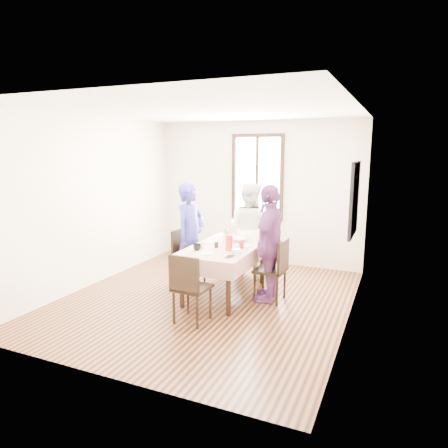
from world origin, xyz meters
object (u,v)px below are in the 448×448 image
at_px(chair_left, 190,258).
at_px(person_left, 190,236).
at_px(chair_near, 192,287).
at_px(person_right, 270,243).
at_px(dining_table, 225,271).
at_px(chair_right, 270,270).
at_px(chair_far, 249,249).
at_px(person_far, 249,230).

bearing_deg(chair_left, person_left, 96.48).
distance_m(chair_near, person_right, 1.36).
xyz_separation_m(dining_table, chair_right, (0.69, 0.05, 0.08)).
height_order(chair_far, person_far, person_far).
xyz_separation_m(chair_left, person_left, (0.02, 0.00, 0.37)).
relative_size(chair_right, person_right, 0.54).
bearing_deg(chair_right, person_left, 88.94).
relative_size(chair_left, person_far, 0.56).
relative_size(chair_far, chair_near, 1.00).
relative_size(chair_right, person_left, 0.55).
bearing_deg(person_left, dining_table, -92.59).
relative_size(person_left, person_far, 1.02).
xyz_separation_m(chair_far, chair_near, (0.00, -2.13, 0.00)).
bearing_deg(person_far, person_left, 66.54).
height_order(chair_far, person_left, person_left).
bearing_deg(person_left, chair_right, -84.44).
relative_size(chair_right, chair_far, 1.00).
relative_size(chair_left, chair_far, 1.00).
distance_m(dining_table, person_left, 0.82).
xyz_separation_m(dining_table, person_right, (0.67, 0.05, 0.48)).
bearing_deg(chair_right, dining_table, 97.03).
relative_size(chair_left, person_left, 0.55).
relative_size(dining_table, person_left, 0.93).
bearing_deg(chair_far, chair_left, 56.72).
xyz_separation_m(chair_near, person_right, (0.67, 1.11, 0.40)).
bearing_deg(dining_table, chair_right, 4.02).
distance_m(chair_left, person_far, 1.19).
bearing_deg(person_far, person_right, 137.14).
bearing_deg(chair_right, person_far, 37.66).
relative_size(chair_near, person_left, 0.55).
relative_size(chair_right, chair_near, 1.00).
distance_m(chair_far, chair_near, 2.13).
bearing_deg(person_far, chair_far, -76.78).
height_order(dining_table, person_left, person_left).
bearing_deg(chair_far, person_right, 126.97).
xyz_separation_m(person_far, person_right, (0.67, -1.00, 0.04)).
bearing_deg(person_right, person_far, -149.32).
relative_size(person_far, person_right, 0.96).
xyz_separation_m(chair_right, person_right, (-0.02, 0.00, 0.40)).
distance_m(chair_right, person_left, 1.41).
xyz_separation_m(chair_far, person_far, (0.00, -0.02, 0.36)).
relative_size(chair_far, person_right, 0.54).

